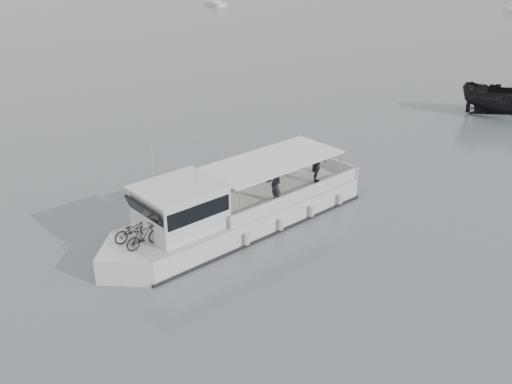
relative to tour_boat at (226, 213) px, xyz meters
name	(u,v)px	position (x,y,z in m)	size (l,w,h in m)	color
ground	(155,258)	(-3.64, -0.96, -0.98)	(1400.00, 1400.00, 0.00)	slate
tour_boat	(226,213)	(0.00, 0.00, 0.00)	(14.03, 7.23, 5.95)	white
dark_motorboat	(509,100)	(25.91, 8.67, 0.34)	(2.57, 6.84, 2.64)	black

